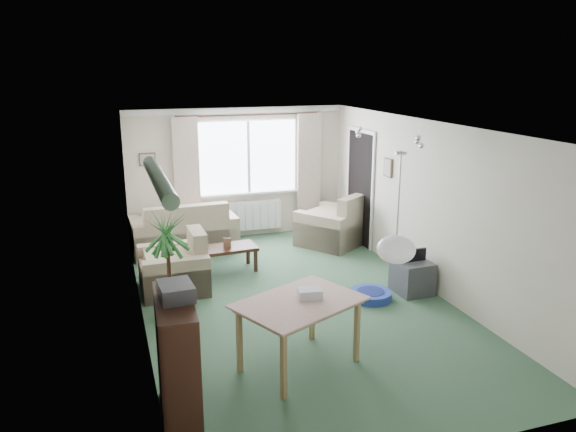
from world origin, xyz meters
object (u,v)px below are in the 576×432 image
object	(u,v)px
sofa	(183,226)
armchair_left	(173,261)
armchair_corner	(332,219)
dining_table	(299,335)
bookshelf	(177,362)
coffee_table	(228,259)
pet_bed	(371,295)
tv_cube	(412,277)
houseplant	(169,266)

from	to	relation	value
sofa	armchair_left	distance (m)	1.80
armchair_corner	dining_table	xyz separation A→B (m)	(-1.97, -3.83, -0.10)
bookshelf	dining_table	distance (m)	1.48
coffee_table	bookshelf	distance (m)	3.87
armchair_corner	bookshelf	distance (m)	5.51
coffee_table	dining_table	bearing A→B (deg)	-88.14
dining_table	pet_bed	xyz separation A→B (m)	(1.53, 1.37, -0.31)
armchair_left	pet_bed	size ratio (longest dim) A/B	1.67
dining_table	bookshelf	bearing A→B (deg)	-157.26
coffee_table	tv_cube	distance (m)	2.83
armchair_corner	sofa	bearing A→B (deg)	-45.76
armchair_left	dining_table	bearing A→B (deg)	20.74
houseplant	coffee_table	bearing A→B (deg)	53.34
houseplant	pet_bed	xyz separation A→B (m)	(2.68, -0.29, -0.64)
coffee_table	pet_bed	xyz separation A→B (m)	(1.63, -1.71, -0.14)
pet_bed	armchair_corner	bearing A→B (deg)	79.87
sofa	tv_cube	size ratio (longest dim) A/B	3.45
sofa	bookshelf	size ratio (longest dim) A/B	1.49
sofa	bookshelf	bearing A→B (deg)	78.68
coffee_table	sofa	bearing A→B (deg)	112.03
armchair_corner	dining_table	size ratio (longest dim) A/B	0.88
sofa	coffee_table	xyz separation A→B (m)	(0.51, -1.25, -0.24)
armchair_corner	armchair_left	size ratio (longest dim) A/B	1.08
sofa	coffee_table	size ratio (longest dim) A/B	2.01
tv_cube	pet_bed	bearing A→B (deg)	-178.70
dining_table	armchair_corner	bearing A→B (deg)	62.81
dining_table	armchair_left	bearing A→B (deg)	111.37
armchair_left	coffee_table	size ratio (longest dim) A/B	1.09
houseplant	tv_cube	xyz separation A→B (m)	(3.35, -0.24, -0.47)
sofa	armchair_corner	size ratio (longest dim) A/B	1.70
coffee_table	houseplant	xyz separation A→B (m)	(-1.06, -1.42, 0.50)
pet_bed	tv_cube	bearing A→B (deg)	3.78
houseplant	armchair_left	bearing A→B (deg)	80.68
tv_cube	armchair_corner	bearing A→B (deg)	92.83
dining_table	tv_cube	world-z (taller)	dining_table
sofa	pet_bed	world-z (taller)	sofa
houseplant	dining_table	distance (m)	2.05
armchair_corner	coffee_table	world-z (taller)	armchair_corner
armchair_corner	tv_cube	world-z (taller)	armchair_corner
tv_cube	armchair_left	bearing A→B (deg)	157.61
armchair_corner	pet_bed	distance (m)	2.54
armchair_corner	coffee_table	size ratio (longest dim) A/B	1.18
sofa	coffee_table	distance (m)	1.37
armchair_left	houseplant	distance (m)	0.96
armchair_corner	tv_cube	distance (m)	2.44
houseplant	bookshelf	bearing A→B (deg)	-94.89
armchair_corner	armchair_left	bearing A→B (deg)	-11.92
armchair_left	bookshelf	bearing A→B (deg)	-6.83
coffee_table	tv_cube	size ratio (longest dim) A/B	1.72
dining_table	pet_bed	size ratio (longest dim) A/B	2.04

